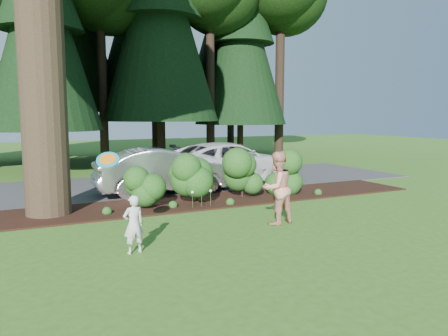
% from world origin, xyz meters
% --- Properties ---
extents(ground, '(80.00, 80.00, 0.00)m').
position_xyz_m(ground, '(0.00, 0.00, 0.00)').
color(ground, '#36601B').
rests_on(ground, ground).
extents(mulch_bed, '(16.00, 2.50, 0.05)m').
position_xyz_m(mulch_bed, '(0.00, 3.25, 0.03)').
color(mulch_bed, black).
rests_on(mulch_bed, ground).
extents(driveway, '(22.00, 6.00, 0.03)m').
position_xyz_m(driveway, '(0.00, 7.50, 0.01)').
color(driveway, '#38383A').
rests_on(driveway, ground).
extents(shrub_row, '(6.53, 1.60, 1.61)m').
position_xyz_m(shrub_row, '(0.77, 3.14, 0.81)').
color(shrub_row, '#184A16').
rests_on(shrub_row, ground).
extents(lily_cluster, '(0.69, 0.09, 0.57)m').
position_xyz_m(lily_cluster, '(-0.30, 2.40, 0.50)').
color(lily_cluster, '#184A16').
rests_on(lily_cluster, ground).
extents(car_silver_wagon, '(5.00, 1.85, 1.63)m').
position_xyz_m(car_silver_wagon, '(-0.55, 5.24, 0.85)').
color(car_silver_wagon, silver).
rests_on(car_silver_wagon, driveway).
extents(car_white_suv, '(6.37, 3.45, 1.70)m').
position_xyz_m(car_white_suv, '(2.57, 6.29, 0.88)').
color(car_white_suv, silver).
rests_on(car_white_suv, driveway).
extents(car_dark_suv, '(5.18, 2.91, 1.42)m').
position_xyz_m(car_dark_suv, '(3.73, 9.52, 0.74)').
color(car_dark_suv, black).
rests_on(car_dark_suv, driveway).
extents(child, '(0.48, 0.35, 1.22)m').
position_xyz_m(child, '(-3.26, -1.01, 0.61)').
color(child, silver).
rests_on(child, ground).
extents(adult, '(1.05, 0.89, 1.91)m').
position_xyz_m(adult, '(0.73, -0.22, 0.96)').
color(adult, red).
rests_on(adult, ground).
extents(frisbee, '(0.52, 0.39, 0.41)m').
position_xyz_m(frisbee, '(-3.71, -0.82, 1.96)').
color(frisbee, teal).
rests_on(frisbee, ground).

